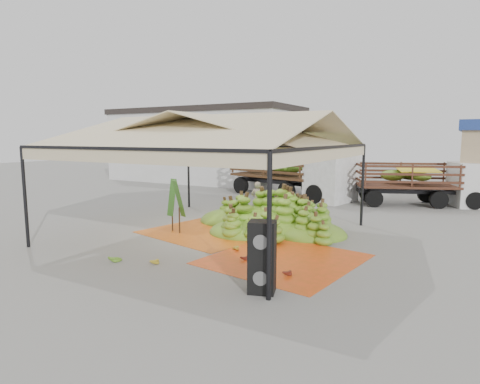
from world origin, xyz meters
The scene contains 17 objects.
ground centered at (0.00, 0.00, 0.00)m, with size 90.00×90.00×0.00m, color slate.
canopy_tent centered at (0.00, 0.00, 3.30)m, with size 8.10×8.10×4.00m.
building_white centered at (-10.00, 14.00, 2.71)m, with size 14.30×6.30×5.40m.
tarp_left centered at (-0.33, 0.36, 0.01)m, with size 3.96×3.77×0.01m, color #D06013.
tarp_right centered at (3.19, -1.34, 0.01)m, with size 3.62×3.80×0.01m, color #EE4816.
banana_heap centered at (1.24, 1.88, 0.67)m, with size 6.21×5.10×1.33m, color #4F7B19.
hand_yellow_a centered at (0.36, -3.39, 0.10)m, with size 0.45×0.37×0.21m, color #B09023.
hand_yellow_b centered at (1.57, -1.30, 0.10)m, with size 0.43×0.35×0.19m, color #B18023.
hand_red_a centered at (3.70, -2.47, 0.10)m, with size 0.43×0.35×0.20m, color #5E2815.
hand_red_b centered at (2.24, -1.92, 0.09)m, with size 0.39×0.32×0.18m, color maroon.
hand_green centered at (-0.68, -3.70, 0.11)m, with size 0.46×0.38×0.21m, color #396F17.
hanging_bunches centered at (-0.67, -1.32, 2.62)m, with size 3.24×0.24×0.20m.
speaker_stack centered at (3.70, -3.70, 0.77)m, with size 0.68×0.63×1.54m.
banana_leaves centered at (-1.32, -0.12, 0.00)m, with size 0.96×1.36×3.70m, color #32671B, non-canonical shape.
vendor centered at (-0.03, 3.33, 0.75)m, with size 0.55×0.36×1.50m, color gray.
truck_left centered at (-0.92, 9.52, 1.50)m, with size 7.46×4.14×2.43m.
truck_right centered at (5.71, 10.16, 1.28)m, with size 6.39×4.16×2.08m.
Camera 1 is at (7.34, -11.03, 3.27)m, focal length 30.00 mm.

